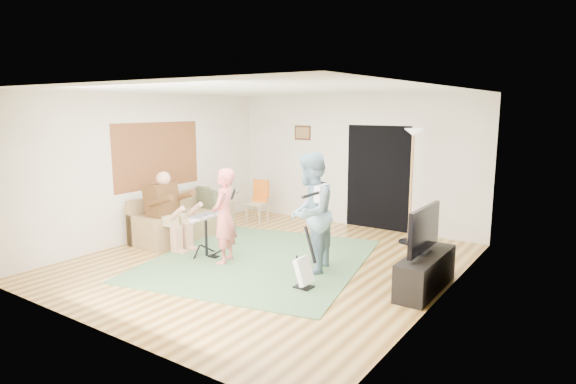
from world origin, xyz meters
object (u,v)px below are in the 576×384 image
object	(u,v)px
guitar_spare	(304,271)
torchiere_lamp	(412,165)
sofa	(181,223)
television	(424,229)
tv_cabinet	(426,272)
guitarist	(310,213)
dining_chair	(258,207)
singer	(224,216)
drum_kit	(206,238)

from	to	relation	value
guitar_spare	torchiere_lamp	distance (m)	3.25
sofa	guitar_spare	size ratio (longest dim) A/B	2.27
television	tv_cabinet	bearing A→B (deg)	-0.00
guitarist	television	size ratio (longest dim) A/B	1.70
torchiere_lamp	dining_chair	xyz separation A→B (m)	(-3.28, -0.28, -1.11)
singer	guitar_spare	distance (m)	1.75
sofa	guitarist	world-z (taller)	guitarist
guitar_spare	torchiere_lamp	bearing A→B (deg)	83.12
guitar_spare	torchiere_lamp	size ratio (longest dim) A/B	0.42
guitar_spare	television	distance (m)	1.71
drum_kit	dining_chair	size ratio (longest dim) A/B	0.81
dining_chair	television	bearing A→B (deg)	-28.87
sofa	dining_chair	bearing A→B (deg)	74.42
sofa	tv_cabinet	xyz separation A→B (m)	(4.79, -0.07, -0.02)
drum_kit	singer	world-z (taller)	singer
dining_chair	tv_cabinet	world-z (taller)	dining_chair
tv_cabinet	guitarist	bearing A→B (deg)	-171.34
dining_chair	drum_kit	bearing A→B (deg)	-77.28
drum_kit	singer	size ratio (longest dim) A/B	0.48
sofa	guitar_spare	world-z (taller)	guitar_spare
drum_kit	tv_cabinet	distance (m)	3.55
guitarist	television	distance (m)	1.66
drum_kit	guitarist	size ratio (longest dim) A/B	0.41
tv_cabinet	television	size ratio (longest dim) A/B	1.32
guitarist	tv_cabinet	bearing A→B (deg)	84.13
tv_cabinet	dining_chair	bearing A→B (deg)	156.86
sofa	drum_kit	world-z (taller)	sofa
singer	dining_chair	size ratio (longest dim) A/B	1.68
singer	tv_cabinet	bearing A→B (deg)	80.85
guitarist	dining_chair	size ratio (longest dim) A/B	2.00
television	drum_kit	bearing A→B (deg)	-170.40
torchiere_lamp	tv_cabinet	xyz separation A→B (m)	(1.02, -2.12, -1.18)
guitarist	singer	bearing A→B (deg)	-88.56
drum_kit	dining_chair	xyz separation A→B (m)	(-0.80, 2.42, 0.00)
torchiere_lamp	television	bearing A→B (deg)	-65.46
drum_kit	dining_chair	distance (m)	2.55
singer	tv_cabinet	xyz separation A→B (m)	(3.04, 0.64, -0.51)
dining_chair	sofa	bearing A→B (deg)	-111.07
guitar_spare	tv_cabinet	size ratio (longest dim) A/B	0.63
drum_kit	guitarist	xyz separation A→B (m)	(1.81, 0.33, 0.58)
dining_chair	television	world-z (taller)	television
drum_kit	torchiere_lamp	size ratio (longest dim) A/B	0.35
sofa	tv_cabinet	size ratio (longest dim) A/B	1.43
dining_chair	television	distance (m)	4.66
guitarist	torchiere_lamp	size ratio (longest dim) A/B	0.87
guitar_spare	torchiere_lamp	world-z (taller)	torchiere_lamp
singer	dining_chair	xyz separation A→B (m)	(-1.26, 2.48, -0.44)
singer	dining_chair	world-z (taller)	singer
torchiere_lamp	television	world-z (taller)	torchiere_lamp
television	guitarist	bearing A→B (deg)	-171.08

